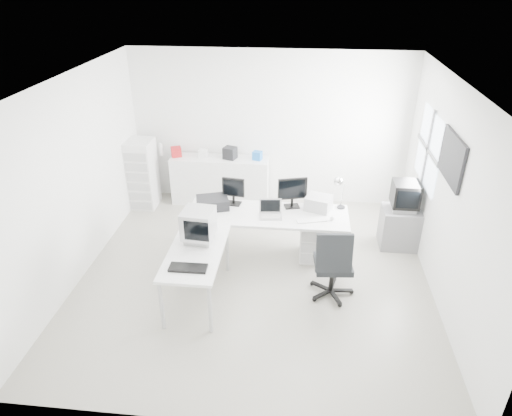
# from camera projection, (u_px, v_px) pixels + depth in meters

# --- Properties ---
(floor) EXTENTS (5.00, 5.00, 0.01)m
(floor) POSITION_uv_depth(u_px,v_px,m) (255.00, 274.00, 6.72)
(floor) COLOR beige
(floor) RESTS_ON ground
(ceiling) EXTENTS (5.00, 5.00, 0.01)m
(ceiling) POSITION_uv_depth(u_px,v_px,m) (254.00, 82.00, 5.40)
(ceiling) COLOR white
(ceiling) RESTS_ON back_wall
(back_wall) EXTENTS (5.00, 0.02, 2.80)m
(back_wall) POSITION_uv_depth(u_px,v_px,m) (269.00, 129.00, 8.25)
(back_wall) COLOR silver
(back_wall) RESTS_ON floor
(left_wall) EXTENTS (0.02, 5.00, 2.80)m
(left_wall) POSITION_uv_depth(u_px,v_px,m) (75.00, 180.00, 6.29)
(left_wall) COLOR silver
(left_wall) RESTS_ON floor
(right_wall) EXTENTS (0.02, 5.00, 2.80)m
(right_wall) POSITION_uv_depth(u_px,v_px,m) (448.00, 198.00, 5.83)
(right_wall) COLOR silver
(right_wall) RESTS_ON floor
(window) EXTENTS (0.02, 1.20, 1.10)m
(window) POSITION_uv_depth(u_px,v_px,m) (428.00, 149.00, 6.79)
(window) COLOR white
(window) RESTS_ON right_wall
(wall_picture) EXTENTS (0.04, 0.90, 0.60)m
(wall_picture) POSITION_uv_depth(u_px,v_px,m) (452.00, 158.00, 5.68)
(wall_picture) COLOR black
(wall_picture) RESTS_ON right_wall
(main_desk) EXTENTS (2.40, 0.80, 0.75)m
(main_desk) POSITION_uv_depth(u_px,v_px,m) (267.00, 235.00, 6.98)
(main_desk) COLOR silver
(main_desk) RESTS_ON floor
(side_desk) EXTENTS (0.70, 1.40, 0.75)m
(side_desk) POSITION_uv_depth(u_px,v_px,m) (197.00, 274.00, 6.10)
(side_desk) COLOR silver
(side_desk) RESTS_ON floor
(drawer_pedestal) EXTENTS (0.40, 0.50, 0.60)m
(drawer_pedestal) POSITION_uv_depth(u_px,v_px,m) (313.00, 240.00, 6.99)
(drawer_pedestal) COLOR silver
(drawer_pedestal) RESTS_ON floor
(inkjet_printer) EXTENTS (0.55, 0.49, 0.16)m
(inkjet_printer) POSITION_uv_depth(u_px,v_px,m) (213.00, 203.00, 6.93)
(inkjet_printer) COLOR black
(inkjet_printer) RESTS_ON main_desk
(lcd_monitor_small) EXTENTS (0.37, 0.24, 0.43)m
(lcd_monitor_small) POSITION_uv_depth(u_px,v_px,m) (233.00, 191.00, 6.97)
(lcd_monitor_small) COLOR black
(lcd_monitor_small) RESTS_ON main_desk
(lcd_monitor_large) EXTENTS (0.48, 0.29, 0.46)m
(lcd_monitor_large) POSITION_uv_depth(u_px,v_px,m) (292.00, 193.00, 6.88)
(lcd_monitor_large) COLOR black
(lcd_monitor_large) RESTS_ON main_desk
(laptop) EXTENTS (0.35, 0.36, 0.21)m
(laptop) POSITION_uv_depth(u_px,v_px,m) (271.00, 211.00, 6.66)
(laptop) COLOR #B7B7BA
(laptop) RESTS_ON main_desk
(white_keyboard) EXTENTS (0.45, 0.25, 0.02)m
(white_keyboard) POSITION_uv_depth(u_px,v_px,m) (311.00, 220.00, 6.61)
(white_keyboard) COLOR silver
(white_keyboard) RESTS_ON main_desk
(white_mouse) EXTENTS (0.07, 0.07, 0.07)m
(white_mouse) POSITION_uv_depth(u_px,v_px,m) (332.00, 218.00, 6.61)
(white_mouse) COLOR silver
(white_mouse) RESTS_ON main_desk
(laser_printer) EXTENTS (0.45, 0.41, 0.21)m
(laser_printer) POSITION_uv_depth(u_px,v_px,m) (318.00, 203.00, 6.88)
(laser_printer) COLOR #A6A6A6
(laser_printer) RESTS_ON main_desk
(desk_lamp) EXTENTS (0.17, 0.17, 0.48)m
(desk_lamp) POSITION_uv_depth(u_px,v_px,m) (342.00, 194.00, 6.85)
(desk_lamp) COLOR silver
(desk_lamp) RESTS_ON main_desk
(crt_monitor) EXTENTS (0.40, 0.40, 0.42)m
(crt_monitor) POSITION_uv_depth(u_px,v_px,m) (199.00, 227.00, 6.04)
(crt_monitor) COLOR #B7B7BA
(crt_monitor) RESTS_ON side_desk
(black_keyboard) EXTENTS (0.47, 0.19, 0.03)m
(black_keyboard) POSITION_uv_depth(u_px,v_px,m) (188.00, 268.00, 5.56)
(black_keyboard) COLOR black
(black_keyboard) RESTS_ON side_desk
(office_chair) EXTENTS (0.68, 0.68, 1.09)m
(office_chair) POSITION_uv_depth(u_px,v_px,m) (333.00, 261.00, 6.07)
(office_chair) COLOR #232528
(office_chair) RESTS_ON floor
(tv_cabinet) EXTENTS (0.60, 0.49, 0.66)m
(tv_cabinet) POSITION_uv_depth(u_px,v_px,m) (400.00, 227.00, 7.27)
(tv_cabinet) COLOR slate
(tv_cabinet) RESTS_ON floor
(crt_tv) EXTENTS (0.50, 0.48, 0.45)m
(crt_tv) POSITION_uv_depth(u_px,v_px,m) (405.00, 197.00, 7.01)
(crt_tv) COLOR black
(crt_tv) RESTS_ON tv_cabinet
(sideboard) EXTENTS (1.80, 0.45, 0.90)m
(sideboard) POSITION_uv_depth(u_px,v_px,m) (220.00, 180.00, 8.56)
(sideboard) COLOR silver
(sideboard) RESTS_ON floor
(clutter_box_a) EXTENTS (0.22, 0.21, 0.18)m
(clutter_box_a) POSITION_uv_depth(u_px,v_px,m) (176.00, 152.00, 8.38)
(clutter_box_a) COLOR #A9181B
(clutter_box_a) RESTS_ON sideboard
(clutter_box_b) EXTENTS (0.16, 0.14, 0.15)m
(clutter_box_b) POSITION_uv_depth(u_px,v_px,m) (203.00, 154.00, 8.34)
(clutter_box_b) COLOR silver
(clutter_box_b) RESTS_ON sideboard
(clutter_box_c) EXTENTS (0.27, 0.25, 0.22)m
(clutter_box_c) POSITION_uv_depth(u_px,v_px,m) (230.00, 153.00, 8.27)
(clutter_box_c) COLOR black
(clutter_box_c) RESTS_ON sideboard
(clutter_box_d) EXTENTS (0.19, 0.17, 0.16)m
(clutter_box_d) POSITION_uv_depth(u_px,v_px,m) (257.00, 156.00, 8.24)
(clutter_box_d) COLOR blue
(clutter_box_d) RESTS_ON sideboard
(clutter_bottle) EXTENTS (0.07, 0.07, 0.22)m
(clutter_bottle) POSITION_uv_depth(u_px,v_px,m) (161.00, 149.00, 8.43)
(clutter_bottle) COLOR silver
(clutter_bottle) RESTS_ON sideboard
(filing_cabinet) EXTENTS (0.45, 0.53, 1.28)m
(filing_cabinet) POSITION_uv_depth(u_px,v_px,m) (143.00, 174.00, 8.36)
(filing_cabinet) COLOR silver
(filing_cabinet) RESTS_ON floor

